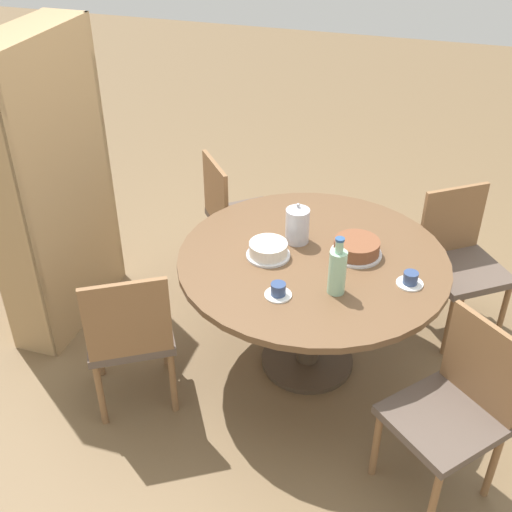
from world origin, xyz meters
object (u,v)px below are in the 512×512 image
object	(u,v)px
chair_c	(130,333)
cake_main	(357,248)
chair_b	(237,215)
cup_b	(278,291)
bookshelf	(56,198)
cup_a	(410,280)
cake_second	(268,250)
water_bottle	(337,271)
chair_a	(460,259)
chair_d	(453,408)
coffee_pot	(297,224)

from	to	relation	value
chair_c	cake_main	size ratio (longest dim) A/B	3.27
chair_b	cup_b	size ratio (longest dim) A/B	6.67
chair_c	bookshelf	xyz separation A→B (m)	(0.59, 0.71, 0.34)
cup_a	cake_second	bearing A→B (deg)	87.20
water_bottle	cup_a	world-z (taller)	water_bottle
cake_second	chair_a	bearing A→B (deg)	-55.44
chair_a	chair_b	world-z (taller)	same
chair_c	cake_main	distance (m)	1.21
chair_d	cup_a	size ratio (longest dim) A/B	6.67
chair_c	chair_d	size ratio (longest dim) A/B	1.00
chair_b	cake_main	distance (m)	1.09
chair_c	cake_second	distance (m)	0.80
chair_a	coffee_pot	xyz separation A→B (m)	(-0.48, 0.86, 0.36)
water_bottle	bookshelf	bearing A→B (deg)	79.73
cup_a	chair_b	bearing A→B (deg)	54.99
cake_main	cup_a	xyz separation A→B (m)	(-0.18, -0.29, -0.01)
cake_second	cup_b	size ratio (longest dim) A/B	1.75
chair_b	coffee_pot	size ratio (longest dim) A/B	3.80
chair_c	cup_b	size ratio (longest dim) A/B	6.67
cake_main	coffee_pot	bearing A→B (deg)	83.35
chair_b	coffee_pot	distance (m)	0.87
chair_b	bookshelf	size ratio (longest dim) A/B	0.50
bookshelf	chair_c	bearing A→B (deg)	50.24
chair_a	chair_b	xyz separation A→B (m)	(0.10, 1.39, 0.00)
chair_d	bookshelf	distance (m)	2.36
bookshelf	cake_main	xyz separation A→B (m)	(0.04, -1.70, -0.04)
cup_b	cup_a	bearing A→B (deg)	-64.96
cake_main	chair_c	bearing A→B (deg)	122.23
chair_a	cake_main	xyz separation A→B (m)	(-0.52, 0.54, 0.30)
chair_a	water_bottle	size ratio (longest dim) A/B	2.91
cup_a	chair_d	bearing A→B (deg)	-151.30
chair_a	coffee_pot	size ratio (longest dim) A/B	3.80
water_bottle	cup_b	world-z (taller)	water_bottle
cake_main	cup_a	bearing A→B (deg)	-121.96
cup_b	bookshelf	bearing A→B (deg)	73.81
chair_d	coffee_pot	xyz separation A→B (m)	(0.71, 0.88, 0.36)
cake_second	cup_b	xyz separation A→B (m)	(-0.30, -0.14, -0.01)
water_bottle	cup_b	xyz separation A→B (m)	(-0.11, 0.25, -0.09)
chair_d	cup_a	xyz separation A→B (m)	(0.49, 0.27, 0.28)
chair_c	cake_second	bearing A→B (deg)	-170.50
bookshelf	cup_a	distance (m)	1.99
chair_a	chair_d	world-z (taller)	same
chair_c	bookshelf	bearing A→B (deg)	-70.47
chair_b	cake_second	size ratio (longest dim) A/B	3.81
cup_a	chair_a	bearing A→B (deg)	-19.76
cake_main	cake_second	world-z (taller)	cake_main
chair_d	bookshelf	world-z (taller)	bookshelf
chair_c	cake_second	xyz separation A→B (m)	(0.48, -0.57, 0.30)
chair_a	chair_b	distance (m)	1.39
bookshelf	water_bottle	size ratio (longest dim) A/B	5.83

